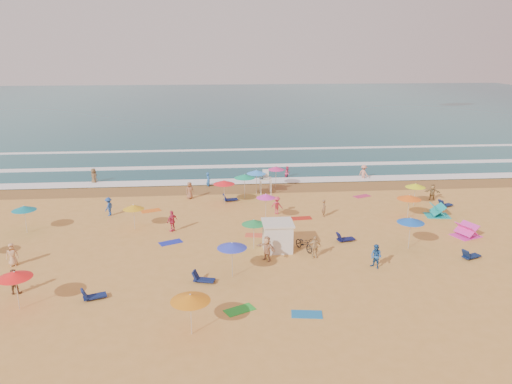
{
  "coord_description": "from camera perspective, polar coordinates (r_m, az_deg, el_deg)",
  "views": [
    {
      "loc": [
        -0.86,
        -37.06,
        14.25
      ],
      "look_at": [
        2.84,
        6.0,
        1.5
      ],
      "focal_mm": 35.0,
      "sensor_mm": 36.0,
      "label": 1
    }
  ],
  "objects": [
    {
      "name": "ground",
      "position": [
        39.72,
        -3.35,
        -4.62
      ],
      "size": [
        220.0,
        220.0,
        0.0
      ],
      "primitive_type": "plane",
      "color": "gold",
      "rests_on": "ground"
    },
    {
      "name": "bicycle",
      "position": [
        36.28,
        5.51,
        -5.91
      ],
      "size": [
        1.46,
        2.01,
        1.01
      ],
      "primitive_type": "imported",
      "rotation": [
        0.0,
        0.0,
        0.46
      ],
      "color": "black",
      "rests_on": "ground"
    },
    {
      "name": "beach_umbrellas",
      "position": [
        39.38,
        0.24,
        -1.53
      ],
      "size": [
        48.69,
        28.72,
        0.81
      ],
      "color": "#E432BD",
      "rests_on": "ground"
    },
    {
      "name": "surf_foam",
      "position": [
        60.08,
        -3.95,
        2.77
      ],
      "size": [
        200.0,
        18.7,
        0.05
      ],
      "color": "white",
      "rests_on": "ground"
    },
    {
      "name": "cabana_roof",
      "position": [
        35.71,
        2.49,
        -3.54
      ],
      "size": [
        2.2,
        2.2,
        0.12
      ],
      "primitive_type": "cube",
      "color": "silver",
      "rests_on": "cabana"
    },
    {
      "name": "towels",
      "position": [
        37.7,
        0.06,
        -5.75
      ],
      "size": [
        42.87,
        22.92,
        0.03
      ],
      "color": "red",
      "rests_on": "ground"
    },
    {
      "name": "popup_tents",
      "position": [
        43.98,
        21.43,
        -2.83
      ],
      "size": [
        2.48,
        6.84,
        1.2
      ],
      "color": "#E933B3",
      "rests_on": "ground"
    },
    {
      "name": "loungers",
      "position": [
        36.4,
        4.18,
        -6.37
      ],
      "size": [
        41.76,
        19.24,
        0.34
      ],
      "color": "#101C51",
      "rests_on": "ground"
    },
    {
      "name": "wet_sand",
      "position": [
        51.57,
        -3.76,
        0.37
      ],
      "size": [
        220.0,
        220.0,
        0.0
      ],
      "primitive_type": "plane",
      "color": "olive",
      "rests_on": "ground"
    },
    {
      "name": "ocean",
      "position": [
        121.9,
        -4.53,
        9.68
      ],
      "size": [
        220.0,
        140.0,
        0.18
      ],
      "primitive_type": "cube",
      "color": "#0C4756",
      "rests_on": "ground"
    },
    {
      "name": "cabana",
      "position": [
        36.09,
        2.47,
        -5.12
      ],
      "size": [
        2.0,
        2.0,
        2.0
      ],
      "primitive_type": "cube",
      "color": "silver",
      "rests_on": "ground"
    },
    {
      "name": "lifeguard_stand",
      "position": [
        49.53,
        1.1,
        0.98
      ],
      "size": [
        1.2,
        1.2,
        2.1
      ],
      "primitive_type": null,
      "color": "white",
      "rests_on": "ground"
    },
    {
      "name": "beachgoers",
      "position": [
        43.57,
        -2.15,
        -1.6
      ],
      "size": [
        43.57,
        26.23,
        2.0
      ],
      "color": "olive",
      "rests_on": "ground"
    }
  ]
}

